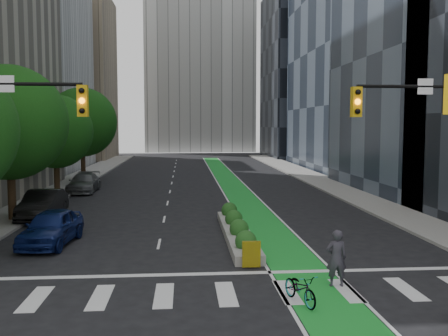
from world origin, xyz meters
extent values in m
plane|color=black|center=(0.00, 0.00, 0.00)|extent=(160.00, 160.00, 0.00)
cube|color=gray|center=(-11.80, 25.00, 0.07)|extent=(3.60, 90.00, 0.15)
cube|color=gray|center=(11.80, 25.00, 0.07)|extent=(3.60, 90.00, 0.15)
cube|color=green|center=(3.00, 30.00, 0.01)|extent=(2.20, 70.00, 0.01)
cube|color=tan|center=(-20.00, 66.00, 13.00)|extent=(14.00, 16.00, 26.00)
cube|color=black|center=(20.00, 68.00, 14.00)|extent=(14.00, 18.00, 28.00)
cylinder|color=black|center=(-11.00, 12.00, 2.52)|extent=(0.44, 0.44, 5.04)
sphere|color=#113F0D|center=(-11.00, 12.00, 5.58)|extent=(6.40, 6.40, 6.40)
cylinder|color=black|center=(-11.00, 22.00, 2.24)|extent=(0.44, 0.44, 4.48)
sphere|color=#113F0D|center=(-11.00, 22.00, 4.96)|extent=(5.60, 5.60, 5.60)
cylinder|color=black|center=(-11.00, 32.00, 2.58)|extent=(0.44, 0.44, 5.15)
sphere|color=#113F0D|center=(-11.00, 32.00, 5.70)|extent=(6.60, 6.60, 6.60)
cube|color=gold|center=(-4.70, 0.50, 6.25)|extent=(0.34, 0.28, 1.05)
sphere|color=orange|center=(-4.70, 0.34, 6.25)|extent=(0.20, 0.20, 0.20)
cube|color=white|center=(-7.17, 0.47, 6.80)|extent=(0.55, 0.04, 0.55)
cylinder|color=black|center=(7.45, 0.50, 6.80)|extent=(5.50, 0.12, 0.12)
cube|color=gold|center=(4.70, 0.50, 6.25)|extent=(0.34, 0.28, 1.05)
sphere|color=orange|center=(4.70, 0.34, 6.25)|extent=(0.20, 0.20, 0.20)
cube|color=white|center=(7.17, 0.47, 6.80)|extent=(0.55, 0.04, 0.55)
cube|color=gray|center=(1.20, 7.00, 0.20)|extent=(1.20, 10.00, 0.40)
cube|color=yellow|center=(1.20, 1.80, 0.55)|extent=(0.70, 0.12, 1.00)
sphere|color=#194C19|center=(1.20, 3.50, 0.65)|extent=(0.90, 0.90, 0.90)
sphere|color=#194C19|center=(1.20, 6.00, 0.65)|extent=(0.90, 0.90, 0.90)
sphere|color=#194C19|center=(1.20, 8.50, 0.65)|extent=(0.90, 0.90, 0.90)
sphere|color=#194C19|center=(1.20, 11.00, 0.65)|extent=(0.90, 0.90, 0.90)
imported|color=gray|center=(2.20, -2.00, 0.47)|extent=(1.13, 1.89, 0.94)
imported|color=#34313B|center=(3.77, -0.53, 0.97)|extent=(0.72, 0.48, 1.95)
imported|color=#0E1B54|center=(-7.37, 6.26, 0.81)|extent=(2.34, 4.89, 1.61)
imported|color=black|center=(-9.50, 12.65, 0.84)|extent=(1.81, 5.10, 1.68)
imported|color=#595C5E|center=(-9.45, 24.27, 0.76)|extent=(2.18, 5.25, 1.52)
camera|label=1|loc=(-1.33, -16.65, 5.45)|focal=40.00mm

